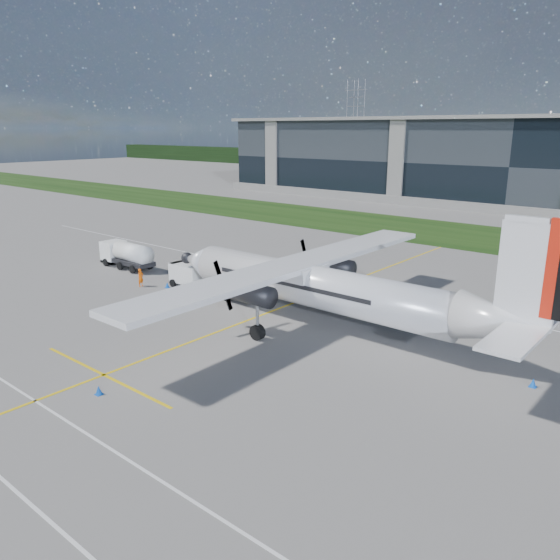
# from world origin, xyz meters

# --- Properties ---
(ground) EXTENTS (400.00, 400.00, 0.00)m
(ground) POSITION_xyz_m (0.00, 40.00, 0.00)
(ground) COLOR slate
(ground) RESTS_ON ground
(grass_strip) EXTENTS (400.00, 18.00, 0.04)m
(grass_strip) POSITION_xyz_m (0.00, 48.00, 0.02)
(grass_strip) COLOR black
(grass_strip) RESTS_ON ground
(terminal_building) EXTENTS (120.00, 20.00, 15.00)m
(terminal_building) POSITION_xyz_m (0.00, 80.00, 7.50)
(terminal_building) COLOR black
(terminal_building) RESTS_ON ground
(pylon_west) EXTENTS (9.00, 4.60, 30.00)m
(pylon_west) POSITION_xyz_m (-80.00, 150.00, 15.00)
(pylon_west) COLOR gray
(pylon_west) RESTS_ON ground
(yellow_taxiway_centerline) EXTENTS (0.20, 70.00, 0.01)m
(yellow_taxiway_centerline) POSITION_xyz_m (3.00, 10.00, 0.01)
(yellow_taxiway_centerline) COLOR yellow
(yellow_taxiway_centerline) RESTS_ON ground
(turboprop_aircraft) EXTENTS (29.52, 30.61, 9.18)m
(turboprop_aircraft) POSITION_xyz_m (8.26, 8.28, 4.59)
(turboprop_aircraft) COLOR white
(turboprop_aircraft) RESTS_ON ground
(fuel_tanker_truck) EXTENTS (6.93, 2.25, 2.60)m
(fuel_tanker_truck) POSITION_xyz_m (-17.35, 9.52, 1.30)
(fuel_tanker_truck) COLOR white
(fuel_tanker_truck) RESTS_ON ground
(baggage_tug) EXTENTS (3.41, 2.05, 2.05)m
(baggage_tug) POSITION_xyz_m (-7.02, 8.97, 1.02)
(baggage_tug) COLOR white
(baggage_tug) RESTS_ON ground
(ground_crew_person) EXTENTS (0.65, 0.83, 1.85)m
(ground_crew_person) POSITION_xyz_m (-10.32, 6.32, 0.92)
(ground_crew_person) COLOR #F25907
(ground_crew_person) RESTS_ON ground
(safety_cone_tail) EXTENTS (0.36, 0.36, 0.50)m
(safety_cone_tail) POSITION_xyz_m (22.09, 8.08, 0.25)
(safety_cone_tail) COLOR #0A4DBA
(safety_cone_tail) RESTS_ON ground
(safety_cone_nose_port) EXTENTS (0.36, 0.36, 0.50)m
(safety_cone_nose_port) POSITION_xyz_m (-6.03, 6.88, 0.25)
(safety_cone_nose_port) COLOR #0A4DBA
(safety_cone_nose_port) RESTS_ON ground
(safety_cone_portwing) EXTENTS (0.36, 0.36, 0.50)m
(safety_cone_portwing) POSITION_xyz_m (4.88, -7.49, 0.25)
(safety_cone_portwing) COLOR #0A4DBA
(safety_cone_portwing) RESTS_ON ground
(safety_cone_fwd) EXTENTS (0.36, 0.36, 0.50)m
(safety_cone_fwd) POSITION_xyz_m (-8.21, 7.54, 0.25)
(safety_cone_fwd) COLOR #0A4DBA
(safety_cone_fwd) RESTS_ON ground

